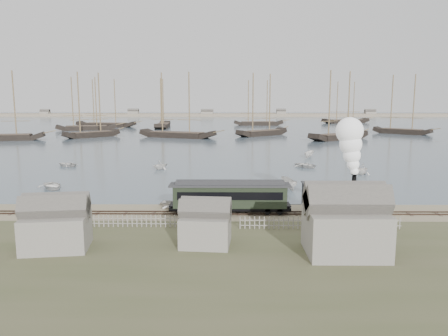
{
  "coord_description": "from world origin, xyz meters",
  "views": [
    {
      "loc": [
        3.81,
        -46.82,
        12.08
      ],
      "look_at": [
        3.38,
        6.67,
        3.5
      ],
      "focal_mm": 35.0,
      "sensor_mm": 36.0,
      "label": 1
    }
  ],
  "objects": [
    {
      "name": "rowboat_5",
      "position": [
        20.5,
        41.94,
        0.75
      ],
      "size": [
        3.72,
        3.0,
        1.37
      ],
      "primitive_type": "imported",
      "rotation": [
        0.0,
        0.0,
        2.59
      ],
      "color": "white",
      "rests_on": "harbor_water"
    },
    {
      "name": "schooner_6",
      "position": [
        -47.5,
        137.45,
        10.06
      ],
      "size": [
        25.8,
        9.72,
        20.0
      ],
      "primitive_type": null,
      "rotation": [
        0.0,
        0.0,
        -0.16
      ],
      "color": "black",
      "rests_on": "harbor_water"
    },
    {
      "name": "rowboat_6",
      "position": [
        -24.89,
        29.87,
        0.45
      ],
      "size": [
        4.04,
        4.54,
        0.78
      ],
      "primitive_type": "imported",
      "rotation": [
        0.0,
        0.0,
        4.26
      ],
      "color": "white",
      "rests_on": "harbor_water"
    },
    {
      "name": "schooner_7",
      "position": [
        -22.77,
        132.17,
        10.06
      ],
      "size": [
        6.29,
        23.18,
        20.0
      ],
      "primitive_type": null,
      "rotation": [
        0.0,
        0.0,
        1.61
      ],
      "color": "black",
      "rests_on": "harbor_water"
    },
    {
      "name": "schooner_9",
      "position": [
        61.29,
        166.71,
        10.06
      ],
      "size": [
        24.8,
        13.37,
        20.0
      ],
      "primitive_type": null,
      "rotation": [
        0.0,
        0.0,
        0.34
      ],
      "color": "black",
      "rests_on": "harbor_water"
    },
    {
      "name": "ground",
      "position": [
        0.0,
        0.0,
        0.0
      ],
      "size": [
        600.0,
        600.0,
        0.0
      ],
      "primitive_type": "plane",
      "color": "tan",
      "rests_on": "ground"
    },
    {
      "name": "passenger_coach",
      "position": [
        4.07,
        -2.0,
        1.96
      ],
      "size": [
        12.68,
        2.45,
        3.08
      ],
      "color": "black",
      "rests_on": "ground"
    },
    {
      "name": "far_spit",
      "position": [
        0.0,
        250.0,
        0.0
      ],
      "size": [
        500.0,
        20.0,
        1.8
      ],
      "primitive_type": "cube",
      "color": "gray",
      "rests_on": "ground"
    },
    {
      "name": "schooner_4",
      "position": [
        36.59,
        81.38,
        10.06
      ],
      "size": [
        20.83,
        17.39,
        20.0
      ],
      "primitive_type": null,
      "rotation": [
        0.0,
        0.0,
        0.64
      ],
      "color": "black",
      "rests_on": "harbor_water"
    },
    {
      "name": "schooner_2",
      "position": [
        -11.71,
        87.67,
        10.06
      ],
      "size": [
        24.88,
        14.44,
        20.0
      ],
      "primitive_type": null,
      "rotation": [
        0.0,
        0.0,
        -0.38
      ],
      "color": "black",
      "rests_on": "harbor_water"
    },
    {
      "name": "picket_fence_east",
      "position": [
        12.5,
        -7.5,
        0.0
      ],
      "size": [
        15.0,
        0.1,
        1.2
      ],
      "primitive_type": null,
      "color": "gray",
      "rests_on": "ground"
    },
    {
      "name": "locomotive",
      "position": [
        16.27,
        -2.0,
        4.5
      ],
      "size": [
        7.84,
        2.93,
        9.78
      ],
      "color": "black",
      "rests_on": "ground"
    },
    {
      "name": "schooner_3",
      "position": [
        15.0,
        94.71,
        10.06
      ],
      "size": [
        18.04,
        16.33,
        20.0
      ],
      "primitive_type": null,
      "rotation": [
        0.0,
        0.0,
        0.71
      ],
      "color": "black",
      "rests_on": "harbor_water"
    },
    {
      "name": "schooner_10",
      "position": [
        -49.59,
        118.2,
        10.06
      ],
      "size": [
        22.51,
        10.61,
        20.0
      ],
      "primitive_type": null,
      "rotation": [
        0.0,
        0.0,
        0.26
      ],
      "color": "black",
      "rests_on": "harbor_water"
    },
    {
      "name": "beached_dinghy",
      "position": [
        -1.53,
        0.48,
        0.44
      ],
      "size": [
        4.03,
        4.91,
        0.89
      ],
      "primitive_type": "imported",
      "rotation": [
        0.0,
        0.0,
        1.32
      ],
      "color": "white",
      "rests_on": "ground"
    },
    {
      "name": "schooner_1",
      "position": [
        -38.37,
        88.28,
        10.06
      ],
      "size": [
        15.45,
        15.89,
        20.0
      ],
      "primitive_type": null,
      "rotation": [
        0.0,
        0.0,
        0.81
      ],
      "color": "black",
      "rests_on": "harbor_water"
    },
    {
      "name": "rowboat_2",
      "position": [
        11.98,
        10.41,
        0.8
      ],
      "size": [
        4.08,
        2.4,
        1.48
      ],
      "primitive_type": "imported",
      "rotation": [
        0.0,
        0.0,
        3.41
      ],
      "color": "white",
      "rests_on": "harbor_water"
    },
    {
      "name": "rail_track",
      "position": [
        0.0,
        -2.0,
        0.04
      ],
      "size": [
        120.0,
        1.8,
        0.16
      ],
      "color": "#35251D",
      "rests_on": "ground"
    },
    {
      "name": "rowboat_4",
      "position": [
        25.23,
        21.75,
        0.93
      ],
      "size": [
        4.38,
        4.36,
        1.75
      ],
      "primitive_type": "imported",
      "rotation": [
        0.0,
        0.0,
        5.54
      ],
      "color": "white",
      "rests_on": "harbor_water"
    },
    {
      "name": "shed_mid",
      "position": [
        2.0,
        -12.0,
        0.0
      ],
      "size": [
        4.0,
        3.5,
        3.6
      ],
      "primitive_type": null,
      "color": "gray",
      "rests_on": "ground"
    },
    {
      "name": "shed_right",
      "position": [
        13.0,
        -14.0,
        0.0
      ],
      "size": [
        6.0,
        5.0,
        5.1
      ],
      "primitive_type": null,
      "color": "gray",
      "rests_on": "ground"
    },
    {
      "name": "harbor_water",
      "position": [
        0.0,
        170.0,
        0.03
      ],
      "size": [
        600.0,
        336.0,
        0.06
      ],
      "primitive_type": "cube",
      "color": "#455362",
      "rests_on": "ground"
    },
    {
      "name": "schooner_8",
      "position": [
        17.62,
        148.55,
        10.06
      ],
      "size": [
        21.93,
        6.13,
        20.0
      ],
      "primitive_type": null,
      "rotation": [
        0.0,
        0.0,
        0.05
      ],
      "color": "black",
      "rests_on": "harbor_water"
    },
    {
      "name": "rowboat_3",
      "position": [
        17.61,
        28.86,
        0.49
      ],
      "size": [
        5.03,
        5.07,
        0.86
      ],
      "primitive_type": "imported",
      "rotation": [
        0.0,
        0.0,
        0.81
      ],
      "color": "white",
      "rests_on": "harbor_water"
    },
    {
      "name": "rowboat_0",
      "position": [
        -19.68,
        10.25,
        0.51
      ],
      "size": [
        5.31,
        5.07,
        0.89
      ],
      "primitive_type": "imported",
      "rotation": [
        0.0,
        0.0,
        0.65
      ],
      "color": "white",
      "rests_on": "harbor_water"
    },
    {
      "name": "schooner_5",
      "position": [
        63.03,
        101.66,
        10.06
      ],
      "size": [
        17.23,
        15.81,
        20.0
      ],
      "primitive_type": null,
      "rotation": [
        0.0,
        0.0,
        -0.72
      ],
      "color": "black",
      "rests_on": "harbor_water"
    },
    {
      "name": "picket_fence_west",
      "position": [
        -6.5,
        -7.0,
        0.0
      ],
      "size": [
        19.0,
        0.1,
        1.2
      ],
      "primitive_type": null,
      "color": "gray",
      "rests_on": "ground"
    },
    {
      "name": "shed_left",
      "position": [
        -10.0,
        -13.0,
        0.0
      ],
      "size": [
        5.0,
        4.0,
        4.1
      ],
      "primitive_type": null,
      "color": "gray",
      "rests_on": "ground"
    },
    {
      "name": "rowboat_1",
      "position": [
        -7.66,
        26.53,
        0.84
      ],
      "size": [
        3.88,
        3.88,
        1.55
      ],
      "primitive_type": "imported",
      "rotation": [
        0.0,
        0.0,
        2.34
      ],
      "color": "white",
      "rests_on": "harbor_water"
    }
  ]
}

